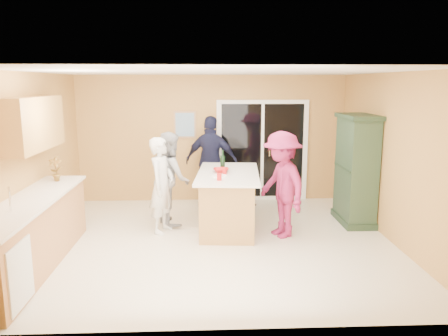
{
  "coord_description": "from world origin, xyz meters",
  "views": [
    {
      "loc": [
        -0.13,
        -6.49,
        2.44
      ],
      "look_at": [
        0.15,
        0.1,
        1.15
      ],
      "focal_mm": 35.0,
      "sensor_mm": 36.0,
      "label": 1
    }
  ],
  "objects_px": {
    "woman_white": "(162,185)",
    "woman_grey": "(170,178)",
    "green_hutch": "(356,171)",
    "woman_navy": "(211,161)",
    "kitchen_island": "(228,202)",
    "woman_magenta": "(282,185)"
  },
  "relations": [
    {
      "from": "woman_white",
      "to": "woman_grey",
      "type": "distance_m",
      "value": 0.46
    },
    {
      "from": "green_hutch",
      "to": "woman_navy",
      "type": "height_order",
      "value": "green_hutch"
    },
    {
      "from": "green_hutch",
      "to": "woman_navy",
      "type": "bearing_deg",
      "value": 154.69
    },
    {
      "from": "woman_white",
      "to": "woman_navy",
      "type": "bearing_deg",
      "value": -10.93
    },
    {
      "from": "green_hutch",
      "to": "woman_navy",
      "type": "relative_size",
      "value": 1.06
    },
    {
      "from": "kitchen_island",
      "to": "woman_white",
      "type": "distance_m",
      "value": 1.15
    },
    {
      "from": "woman_white",
      "to": "green_hutch",
      "type": "bearing_deg",
      "value": -66.28
    },
    {
      "from": "woman_white",
      "to": "woman_magenta",
      "type": "bearing_deg",
      "value": -80.85
    },
    {
      "from": "woman_magenta",
      "to": "woman_grey",
      "type": "bearing_deg",
      "value": -134.18
    },
    {
      "from": "kitchen_island",
      "to": "green_hutch",
      "type": "height_order",
      "value": "green_hutch"
    },
    {
      "from": "kitchen_island",
      "to": "woman_magenta",
      "type": "relative_size",
      "value": 1.13
    },
    {
      "from": "kitchen_island",
      "to": "woman_grey",
      "type": "distance_m",
      "value": 1.1
    },
    {
      "from": "green_hutch",
      "to": "woman_magenta",
      "type": "distance_m",
      "value": 1.56
    },
    {
      "from": "green_hutch",
      "to": "woman_magenta",
      "type": "xyz_separation_m",
      "value": [
        -1.42,
        -0.64,
        -0.08
      ]
    },
    {
      "from": "woman_grey",
      "to": "woman_navy",
      "type": "height_order",
      "value": "woman_navy"
    },
    {
      "from": "woman_white",
      "to": "woman_magenta",
      "type": "height_order",
      "value": "woman_magenta"
    },
    {
      "from": "green_hutch",
      "to": "woman_magenta",
      "type": "relative_size",
      "value": 1.13
    },
    {
      "from": "green_hutch",
      "to": "woman_navy",
      "type": "xyz_separation_m",
      "value": [
        -2.51,
        1.18,
        -0.03
      ]
    },
    {
      "from": "woman_grey",
      "to": "woman_magenta",
      "type": "distance_m",
      "value": 1.97
    },
    {
      "from": "kitchen_island",
      "to": "woman_grey",
      "type": "xyz_separation_m",
      "value": [
        -0.99,
        0.34,
        0.36
      ]
    },
    {
      "from": "kitchen_island",
      "to": "woman_grey",
      "type": "bearing_deg",
      "value": 165.69
    },
    {
      "from": "woman_navy",
      "to": "kitchen_island",
      "type": "bearing_deg",
      "value": 116.79
    }
  ]
}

